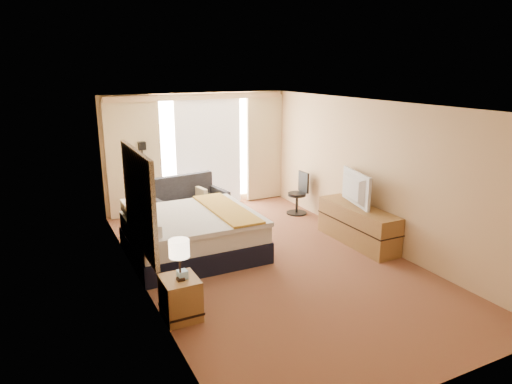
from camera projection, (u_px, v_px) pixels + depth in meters
name	position (u px, v px, depth m)	size (l,w,h in m)	color
floor	(270.00, 261.00, 7.66)	(4.20, 7.00, 0.02)	maroon
ceiling	(271.00, 104.00, 6.97)	(4.20, 7.00, 0.02)	silver
wall_back	(197.00, 151.00, 10.34)	(4.20, 0.02, 2.60)	#D4B381
wall_front	(446.00, 270.00, 4.30)	(4.20, 0.02, 2.60)	#D4B381
wall_left	(139.00, 203.00, 6.41)	(0.02, 7.00, 2.60)	#D4B381
wall_right	(373.00, 173.00, 8.22)	(0.02, 7.00, 2.60)	#D4B381
headboard	(139.00, 200.00, 6.61)	(0.06, 1.85, 1.50)	black
nightstand_left	(180.00, 298.00, 5.88)	(0.45, 0.52, 0.55)	olive
nightstand_right	(138.00, 236.00, 8.04)	(0.45, 0.52, 0.55)	olive
media_dresser	(358.00, 225.00, 8.36)	(0.50, 1.80, 0.70)	olive
window	(208.00, 150.00, 10.41)	(2.30, 0.02, 2.30)	white
curtains	(199.00, 147.00, 10.21)	(4.12, 0.19, 2.56)	beige
bed	(192.00, 234.00, 7.84)	(2.14, 1.95, 1.04)	black
loveseat	(188.00, 208.00, 9.48)	(1.65, 1.05, 0.96)	#511719
floor_lamp	(143.00, 164.00, 9.65)	(0.21, 0.21, 1.64)	black
desk_chair	(299.00, 195.00, 10.05)	(0.45, 0.45, 0.93)	black
lamp_left	(179.00, 249.00, 5.64)	(0.26, 0.26, 0.54)	black
lamp_right	(134.00, 196.00, 7.89)	(0.27, 0.27, 0.57)	black
tissue_box	(182.00, 274.00, 5.79)	(0.12, 0.12, 0.11)	#92BFE2
telephone	(142.00, 219.00, 7.98)	(0.16, 0.13, 0.06)	black
television	(351.00, 188.00, 8.33)	(1.07, 0.14, 0.61)	black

